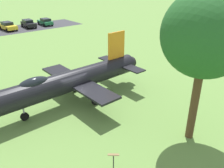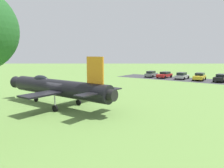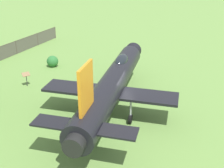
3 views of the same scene
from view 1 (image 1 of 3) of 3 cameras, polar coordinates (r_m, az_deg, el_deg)
name	(u,v)px [view 1 (image 1 of 3)]	position (r m, az deg, el deg)	size (l,w,h in m)	color
ground_plane	(71,103)	(19.42, -9.85, -4.50)	(200.00, 200.00, 0.00)	#668E42
display_jet	(65,82)	(18.39, -11.30, 0.40)	(13.15, 10.74, 5.07)	black
shade_tree	(206,35)	(13.54, 21.96, 11.08)	(4.84, 4.83, 9.05)	brown
info_plaque	(113,157)	(12.76, 0.36, -17.38)	(0.52, 0.67, 1.14)	#333333
parked_car_green	(45,22)	(51.48, -15.95, 14.41)	(3.84, 4.28, 1.40)	#1E6B3D
parked_car_black	(28,23)	(50.30, -19.71, 13.73)	(4.13, 4.48, 1.48)	black
parked_car_yellow	(8,26)	(49.08, -24.03, 12.80)	(3.86, 4.68, 1.49)	gold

